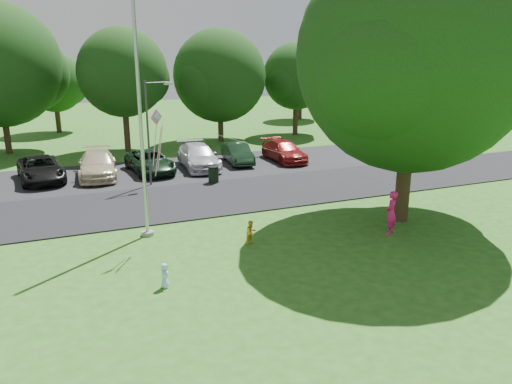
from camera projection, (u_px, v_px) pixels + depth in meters
name	position (u px, v px, depth m)	size (l,w,h in m)	color
ground	(279.00, 270.00, 16.84)	(120.00, 120.00, 0.00)	#265D18
park_road	(203.00, 198.00, 24.83)	(60.00, 6.00, 0.06)	black
parking_strip	(173.00, 170.00, 30.61)	(42.00, 7.00, 0.06)	black
flagpole	(141.00, 132.00, 18.85)	(0.50, 0.50, 10.00)	#B7BABF
street_lamp	(151.00, 124.00, 26.48)	(1.56, 0.51, 5.64)	#3F3F44
trash_can	(214.00, 175.00, 27.60)	(0.61, 0.61, 0.96)	black
big_tree	(413.00, 62.00, 19.86)	(9.94, 9.43, 11.67)	#332316
tree_row	(163.00, 70.00, 37.39)	(64.35, 11.94, 10.88)	#332316
horizon_trees	(168.00, 81.00, 47.25)	(77.46, 7.20, 7.02)	#332316
parked_cars	(159.00, 160.00, 30.11)	(17.16, 5.44, 1.47)	black
woman	(391.00, 213.00, 19.92)	(0.65, 0.43, 1.79)	#F32075
child_yellow	(251.00, 233.00, 18.96)	(0.46, 0.36, 0.94)	gold
child_blue	(165.00, 276.00, 15.50)	(0.39, 0.26, 0.81)	#A6D9FF
kite	(167.00, 132.00, 17.90)	(8.98, 2.61, 3.12)	pink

